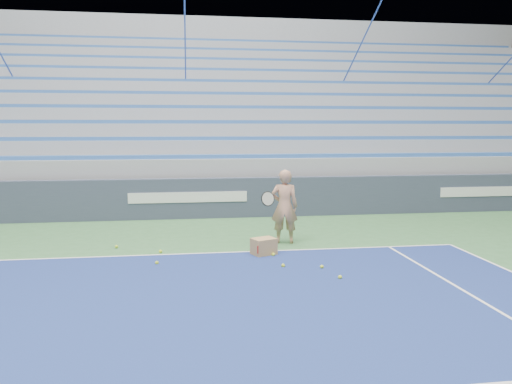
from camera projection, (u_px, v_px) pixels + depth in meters
sponsor_barrier at (188, 198)px, 13.68m from camera, size 30.00×0.32×1.10m
bleachers at (187, 131)px, 19.06m from camera, size 31.00×9.15×7.30m
tennis_player at (284, 206)px, 10.69m from camera, size 0.93×0.86×1.60m
ball_box at (264, 247)px, 9.76m from camera, size 0.53×0.48×0.33m
tennis_ball_0 at (273, 255)px, 9.66m from camera, size 0.07×0.07×0.07m
tennis_ball_1 at (117, 247)px, 10.31m from camera, size 0.07×0.07×0.07m
tennis_ball_2 at (157, 263)px, 9.08m from camera, size 0.07×0.07×0.07m
tennis_ball_3 at (160, 251)px, 9.91m from camera, size 0.07×0.07×0.07m
tennis_ball_4 at (283, 266)px, 8.90m from camera, size 0.07×0.07×0.07m
tennis_ball_5 at (322, 267)px, 8.82m from camera, size 0.07×0.07×0.07m
tennis_ball_6 at (340, 277)px, 8.21m from camera, size 0.07×0.07×0.07m
tennis_ball_7 at (255, 245)px, 10.47m from camera, size 0.07×0.07×0.07m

